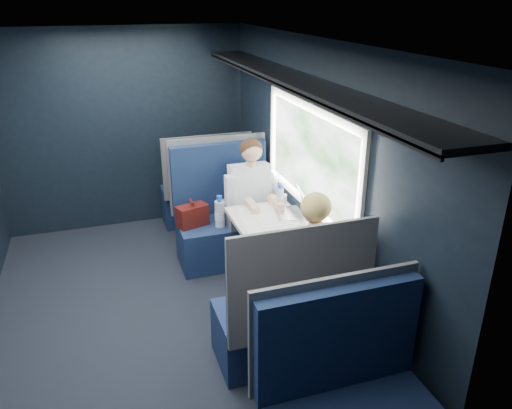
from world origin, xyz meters
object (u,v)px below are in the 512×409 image
object	(u,v)px
seat_bay_far	(287,316)
seat_row_front	(205,191)
laptop	(295,207)
seat_row_back	(346,407)
cup	(284,198)
table	(270,233)
man	(253,198)
woman	(311,263)
bottle_small	(280,197)
seat_bay_near	(224,221)

from	to	relation	value
seat_bay_far	seat_row_front	xyz separation A→B (m)	(0.00, 2.67, -0.00)
seat_row_front	laptop	world-z (taller)	seat_row_front
seat_row_back	cup	world-z (taller)	seat_row_back
seat_row_front	table	bearing A→B (deg)	-84.20
seat_row_front	cup	bearing A→B (deg)	-70.59
seat_row_front	man	world-z (taller)	man
laptop	cup	size ratio (longest dim) A/B	4.63
seat_bay_far	woman	bearing A→B (deg)	33.82
man	woman	distance (m)	1.41
table	woman	distance (m)	0.71
woman	bottle_small	xyz separation A→B (m)	(0.15, 1.05, 0.12)
seat_bay_far	bottle_small	world-z (taller)	seat_bay_far
man	woman	bearing A→B (deg)	-90.00
man	laptop	bearing A→B (deg)	-66.96
man	cup	size ratio (longest dim) A/B	16.48
seat_bay_far	man	bearing A→B (deg)	80.97
woman	bottle_small	world-z (taller)	woman
table	seat_bay_near	world-z (taller)	seat_bay_near
seat_bay_near	seat_bay_far	xyz separation A→B (m)	(0.01, -1.75, -0.01)
bottle_small	seat_row_back	bearing A→B (deg)	-100.63
seat_row_back	cup	size ratio (longest dim) A/B	14.46
laptop	man	bearing A→B (deg)	113.04
seat_bay_near	seat_bay_far	world-z (taller)	same
seat_bay_far	bottle_small	bearing A→B (deg)	71.73
seat_row_back	woman	size ratio (longest dim) A/B	0.88
seat_row_back	man	bearing A→B (deg)	84.28
bottle_small	seat_row_front	bearing A→B (deg)	105.38
woman	seat_bay_far	bearing A→B (deg)	-146.18
woman	seat_row_back	bearing A→B (deg)	-102.93
laptop	cup	bearing A→B (deg)	90.15
seat_row_front	seat_row_back	size ratio (longest dim) A/B	1.00
table	cup	distance (m)	0.54
woman	laptop	distance (m)	0.90
bottle_small	seat_bay_near	bearing A→B (deg)	127.77
seat_bay_far	cup	world-z (taller)	seat_bay_far
seat_bay_far	seat_row_front	distance (m)	2.67
table	seat_bay_far	bearing A→B (deg)	-101.78
seat_bay_near	cup	size ratio (longest dim) A/B	15.71
seat_row_back	woman	xyz separation A→B (m)	(0.25, 1.09, 0.32)
seat_row_front	man	distance (m)	1.17
table	laptop	size ratio (longest dim) A/B	2.70
seat_bay_far	seat_row_back	distance (m)	0.92
seat_bay_near	cup	distance (m)	0.75
man	cup	xyz separation A→B (m)	(0.23, -0.26, 0.06)
woman	bottle_small	size ratio (longest dim) A/B	5.65
seat_row_front	bottle_small	bearing A→B (deg)	-74.62
man	seat_bay_near	bearing A→B (deg)	146.55
seat_row_back	laptop	world-z (taller)	seat_row_back
man	seat_row_back	bearing A→B (deg)	-95.72
table	cup	bearing A→B (deg)	56.12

